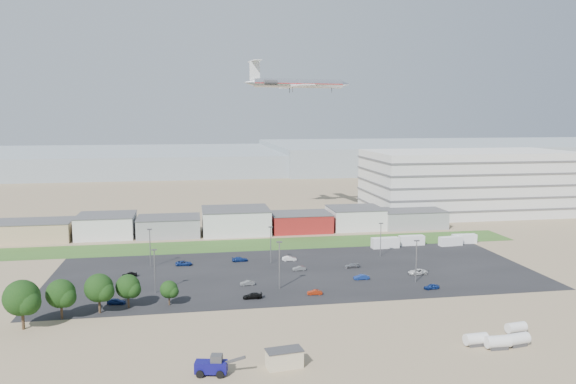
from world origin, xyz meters
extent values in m
plane|color=#7E6A50|center=(0.00, 0.00, 0.00)|extent=(700.00, 700.00, 0.00)
cube|color=black|center=(5.00, 20.00, 0.01)|extent=(120.00, 50.00, 0.01)
cube|color=#375A21|center=(0.00, 52.00, 0.01)|extent=(160.00, 16.00, 0.02)
cube|color=silver|center=(90.00, 95.00, 12.50)|extent=(80.00, 40.00, 25.00)
imported|color=silver|center=(34.47, 12.96, 0.65)|extent=(4.80, 2.40, 1.31)
imported|color=navy|center=(19.39, 11.03, 0.62)|extent=(3.77, 1.32, 1.24)
imported|color=navy|center=(32.86, 1.08, 0.60)|extent=(3.68, 1.83, 1.21)
imported|color=black|center=(-7.96, 1.44, 0.61)|extent=(4.24, 1.82, 1.22)
imported|color=#595B5E|center=(-8.09, 11.12, 0.56)|extent=(3.48, 1.52, 1.11)
imported|color=black|center=(-35.81, 22.98, 0.61)|extent=(3.73, 1.85, 1.22)
imported|color=navy|center=(-7.95, 32.93, 0.62)|extent=(4.38, 2.02, 1.24)
imported|color=#595B5E|center=(6.17, 21.40, 0.56)|extent=(3.43, 1.31, 1.12)
imported|color=navy|center=(-22.82, 31.35, 0.61)|extent=(4.52, 2.39, 1.21)
imported|color=navy|center=(-36.40, 2.76, 0.56)|extent=(4.03, 1.99, 1.13)
imported|color=silver|center=(5.37, 31.36, 0.64)|extent=(3.93, 1.52, 1.28)
imported|color=#A5A5AA|center=(20.08, 21.67, 0.56)|extent=(3.90, 1.62, 1.13)
imported|color=maroon|center=(5.82, 1.69, 0.55)|extent=(3.40, 1.44, 1.09)
camera|label=1|loc=(-20.31, -114.77, 39.11)|focal=35.00mm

